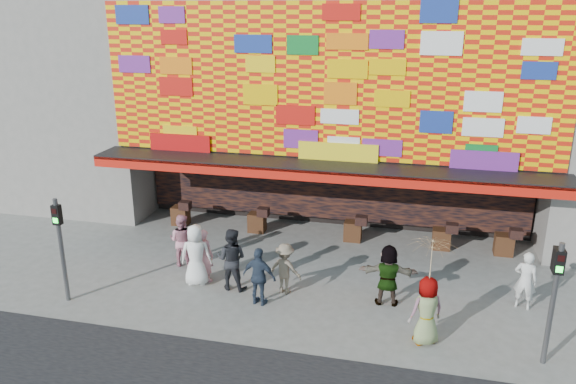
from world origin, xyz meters
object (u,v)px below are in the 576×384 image
(ped_c, at_px, (231,259))
(ped_e, at_px, (259,277))
(signal_right, at_px, (555,291))
(parasol, at_px, (431,260))
(ped_f, at_px, (388,275))
(ped_h, at_px, (525,280))
(ped_g, at_px, (427,311))
(ped_a, at_px, (196,255))
(ped_d, at_px, (285,269))
(ped_i, at_px, (182,240))
(ped_b, at_px, (204,255))
(signal_left, at_px, (60,239))

(ped_c, height_order, ped_e, ped_c)
(signal_right, distance_m, parasol, 2.71)
(ped_f, bearing_deg, ped_h, -174.16)
(ped_c, xyz_separation_m, ped_h, (8.05, 0.80, -0.10))
(ped_g, xyz_separation_m, ped_h, (2.57, 2.35, -0.05))
(ped_a, height_order, ped_e, ped_a)
(parasol, bearing_deg, signal_right, -4.30)
(ped_d, bearing_deg, ped_c, 15.82)
(ped_d, xyz_separation_m, ped_h, (6.50, 0.69, 0.07))
(ped_i, bearing_deg, ped_b, 144.33)
(ped_b, xyz_separation_m, ped_h, (9.00, 0.53, 0.00))
(ped_a, height_order, ped_c, ped_a)
(ped_d, distance_m, ped_h, 6.53)
(signal_left, xyz_separation_m, ped_b, (3.29, 2.03, -1.04))
(signal_right, height_order, ped_e, signal_right)
(ped_f, distance_m, ped_i, 6.55)
(ped_c, bearing_deg, ped_i, -26.01)
(ped_b, distance_m, ped_e, 2.21)
(ped_b, height_order, ped_g, ped_g)
(signal_left, relative_size, ped_b, 1.83)
(ped_c, relative_size, ped_g, 1.06)
(ped_f, relative_size, ped_g, 1.00)
(ped_d, height_order, ped_f, ped_f)
(ped_b, distance_m, ped_g, 6.68)
(ped_a, height_order, ped_f, ped_a)
(ped_c, height_order, ped_h, ped_c)
(signal_left, xyz_separation_m, parasol, (9.72, 0.20, 0.36))
(ped_e, bearing_deg, ped_g, 179.86)
(signal_left, xyz_separation_m, ped_f, (8.68, 1.89, -0.99))
(signal_right, xyz_separation_m, ped_i, (-10.19, 2.86, -1.01))
(ped_d, bearing_deg, signal_right, 175.89)
(ped_c, relative_size, parasol, 0.93)
(ped_i, bearing_deg, ped_d, 166.42)
(signal_right, xyz_separation_m, ped_f, (-3.72, 1.89, -0.99))
(ped_c, distance_m, ped_e, 1.25)
(ped_f, bearing_deg, ped_d, -3.96)
(ped_f, height_order, ped_i, ped_f)
(ped_d, relative_size, ped_e, 0.90)
(parasol, bearing_deg, ped_a, 166.62)
(signal_left, relative_size, ped_d, 2.00)
(ped_b, distance_m, ped_h, 9.02)
(ped_e, relative_size, ped_g, 0.96)
(ped_i, distance_m, parasol, 8.09)
(signal_right, bearing_deg, ped_i, 164.33)
(ped_g, bearing_deg, ped_h, -166.50)
(ped_b, xyz_separation_m, parasol, (6.43, -1.82, 1.40))
(parasol, bearing_deg, ped_f, 121.53)
(signal_right, xyz_separation_m, ped_h, (-0.11, 2.55, -1.04))
(ped_c, relative_size, ped_h, 1.12)
(ped_e, distance_m, ped_h, 7.17)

